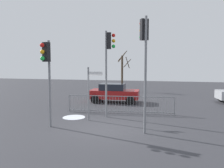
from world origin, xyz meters
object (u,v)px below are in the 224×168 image
at_px(car_red_mid, 114,93).
at_px(traffic_light_rear_right, 144,49).
at_px(direction_sign_post, 90,91).
at_px(traffic_light_mid_right, 47,64).
at_px(traffic_light_rear_left, 109,54).
at_px(bare_tree_left, 123,71).

bearing_deg(car_red_mid, traffic_light_rear_right, -70.64).
distance_m(traffic_light_rear_right, car_red_mid, 8.62).
bearing_deg(direction_sign_post, car_red_mid, 78.71).
xyz_separation_m(traffic_light_mid_right, direction_sign_post, (1.48, 1.78, -1.42)).
xyz_separation_m(traffic_light_rear_left, bare_tree_left, (-1.59, 12.51, -1.36)).
bearing_deg(traffic_light_rear_left, direction_sign_post, -54.20).
xyz_separation_m(traffic_light_mid_right, bare_tree_left, (0.68, 15.29, -0.84)).
relative_size(traffic_light_rear_right, bare_tree_left, 1.13).
bearing_deg(traffic_light_mid_right, bare_tree_left, -76.99).
relative_size(traffic_light_mid_right, car_red_mid, 1.06).
xyz_separation_m(direction_sign_post, car_red_mid, (-0.04, 5.96, -0.84)).
bearing_deg(car_red_mid, traffic_light_rear_left, -83.29).
bearing_deg(traffic_light_rear_left, car_red_mid, 173.63).
bearing_deg(direction_sign_post, bare_tree_left, 81.69).
bearing_deg(traffic_light_rear_right, traffic_light_mid_right, 150.87).
xyz_separation_m(traffic_light_rear_right, car_red_mid, (-3.06, 7.51, -2.92)).
bearing_deg(bare_tree_left, traffic_light_rear_right, -75.78).
bearing_deg(bare_tree_left, traffic_light_mid_right, -92.55).
height_order(direction_sign_post, car_red_mid, direction_sign_post).
relative_size(traffic_light_rear_left, direction_sign_post, 1.70).
relative_size(traffic_light_mid_right, traffic_light_rear_left, 0.85).
height_order(traffic_light_rear_right, direction_sign_post, traffic_light_rear_right).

